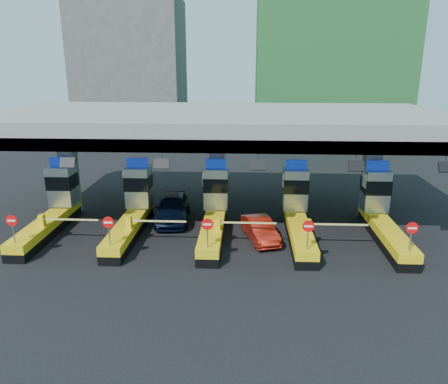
{
  "coord_description": "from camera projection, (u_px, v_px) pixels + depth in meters",
  "views": [
    {
      "loc": [
        1.89,
        -24.87,
        10.0
      ],
      "look_at": [
        0.6,
        0.0,
        2.55
      ],
      "focal_mm": 35.0,
      "sensor_mm": 36.0,
      "label": 1
    }
  ],
  "objects": [
    {
      "name": "bg_building_concrete",
      "position": [
        131.0,
        69.0,
        59.32
      ],
      "size": [
        14.0,
        10.0,
        18.0
      ],
      "primitive_type": "cube",
      "color": "#4C4C49",
      "rests_on": "ground"
    },
    {
      "name": "toll_lane_far_left",
      "position": [
        54.0,
        206.0,
        27.12
      ],
      "size": [
        4.43,
        8.0,
        4.16
      ],
      "color": "black",
      "rests_on": "ground"
    },
    {
      "name": "toll_lane_right",
      "position": [
        297.0,
        210.0,
        26.37
      ],
      "size": [
        4.43,
        8.0,
        4.16
      ],
      "color": "black",
      "rests_on": "ground"
    },
    {
      "name": "toll_lane_center",
      "position": [
        215.0,
        209.0,
        26.62
      ],
      "size": [
        4.43,
        8.0,
        4.16
      ],
      "color": "black",
      "rests_on": "ground"
    },
    {
      "name": "toll_lane_left",
      "position": [
        134.0,
        207.0,
        26.87
      ],
      "size": [
        4.43,
        8.0,
        4.16
      ],
      "color": "black",
      "rests_on": "ground"
    },
    {
      "name": "toll_canopy",
      "position": [
        217.0,
        125.0,
        27.75
      ],
      "size": [
        28.0,
        12.09,
        7.0
      ],
      "color": "slate",
      "rests_on": "ground"
    },
    {
      "name": "ground",
      "position": [
        214.0,
        232.0,
        26.76
      ],
      "size": [
        120.0,
        120.0,
        0.0
      ],
      "primitive_type": "plane",
      "color": "black",
      "rests_on": "ground"
    },
    {
      "name": "toll_lane_far_right",
      "position": [
        381.0,
        211.0,
        26.12
      ],
      "size": [
        4.43,
        8.0,
        4.16
      ],
      "color": "black",
      "rests_on": "ground"
    },
    {
      "name": "van",
      "position": [
        172.0,
        208.0,
        28.4
      ],
      "size": [
        2.54,
        5.37,
        1.78
      ],
      "primitive_type": "imported",
      "rotation": [
        0.0,
        0.0,
        0.09
      ],
      "color": "black",
      "rests_on": "ground"
    },
    {
      "name": "red_car",
      "position": [
        260.0,
        229.0,
        25.38
      ],
      "size": [
        2.37,
        4.12,
        1.28
      ],
      "primitive_type": "imported",
      "rotation": [
        0.0,
        0.0,
        0.28
      ],
      "color": "maroon",
      "rests_on": "ground"
    },
    {
      "name": "bg_building_scaffold",
      "position": [
        332.0,
        27.0,
        52.76
      ],
      "size": [
        18.0,
        12.0,
        28.0
      ],
      "primitive_type": "cube",
      "color": "#1E5926",
      "rests_on": "ground"
    }
  ]
}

